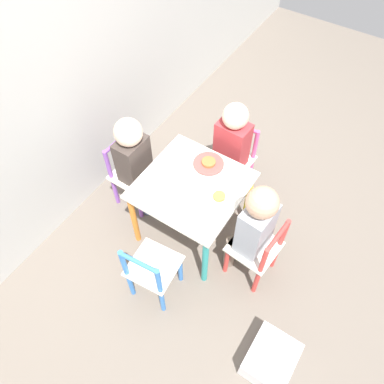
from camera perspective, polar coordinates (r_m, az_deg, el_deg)
ground_plane at (r=2.54m, az=0.00°, el=-5.63°), size 6.00×6.00×0.00m
house_wall at (r=2.06m, az=-21.06°, el=25.04°), size 6.00×0.06×2.60m
kids_table at (r=2.19m, az=0.00°, el=-0.03°), size 0.58×0.58×0.50m
chair_pink at (r=2.58m, az=6.26°, el=4.84°), size 0.27×0.27×0.53m
chair_red at (r=2.20m, az=9.90°, el=-8.74°), size 0.28×0.28×0.53m
chair_purple at (r=2.51m, az=-9.12°, el=2.71°), size 0.26×0.26×0.53m
chair_blue at (r=2.13m, az=-6.14°, el=-11.84°), size 0.28×0.28×0.53m
child_right at (r=2.39m, az=5.91°, el=7.12°), size 0.22×0.21×0.77m
child_front at (r=2.03m, az=9.34°, el=-5.04°), size 0.21×0.22×0.79m
child_back at (r=2.33m, az=-8.61°, el=5.19°), size 0.20×0.22×0.76m
plate_right at (r=2.22m, az=2.54°, el=4.40°), size 0.18×0.18×0.03m
plate_front at (r=2.07m, az=4.16°, el=-0.83°), size 0.15×0.15×0.03m
storage_bin at (r=2.20m, az=11.87°, el=-23.69°), size 0.28×0.23×0.15m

